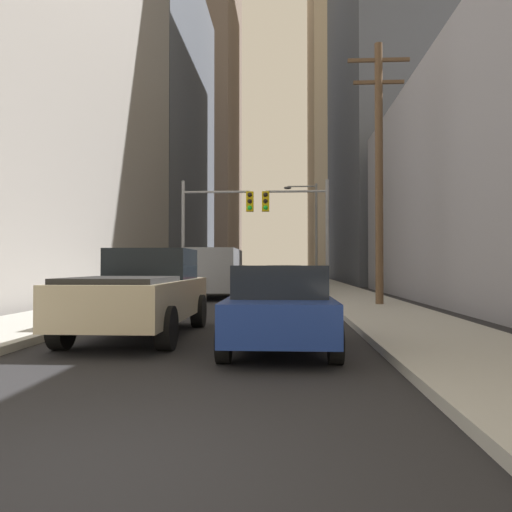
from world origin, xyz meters
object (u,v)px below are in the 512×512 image
object	(u,v)px
sedan_blue	(280,307)
sedan_silver	(283,272)
sedan_white	(233,277)
traffic_signal_near_right	(299,217)
cargo_van_grey	(217,270)
sedan_green	(285,276)
traffic_signal_near_left	(214,218)
pickup_truck_beige	(142,293)
sedan_maroon	(284,280)

from	to	relation	value
sedan_blue	sedan_silver	distance (m)	43.91
sedan_white	traffic_signal_near_right	distance (m)	7.29
sedan_silver	cargo_van_grey	bearing A→B (deg)	-95.83
traffic_signal_near_right	sedan_green	bearing A→B (deg)	95.07
traffic_signal_near_left	traffic_signal_near_right	bearing A→B (deg)	-0.00
sedan_silver	traffic_signal_near_right	bearing A→B (deg)	-88.13
pickup_truck_beige	sedan_silver	bearing A→B (deg)	85.97
sedan_maroon	sedan_green	size ratio (longest dim) A/B	1.01
sedan_silver	traffic_signal_near_left	world-z (taller)	traffic_signal_near_left
cargo_van_grey	traffic_signal_near_right	xyz separation A→B (m)	(3.88, 3.40, 2.74)
sedan_green	traffic_signal_near_right	distance (m)	8.77
sedan_maroon	sedan_white	world-z (taller)	same
sedan_maroon	traffic_signal_near_right	world-z (taller)	traffic_signal_near_right
cargo_van_grey	sedan_maroon	world-z (taller)	cargo_van_grey
sedan_silver	sedan_green	bearing A→B (deg)	-89.57
traffic_signal_near_left	traffic_signal_near_right	size ratio (longest dim) A/B	1.00
pickup_truck_beige	sedan_silver	world-z (taller)	pickup_truck_beige
sedan_blue	sedan_silver	xyz separation A→B (m)	(-0.01, 43.91, 0.00)
sedan_white	traffic_signal_near_right	xyz separation A→B (m)	(3.96, -5.18, 3.26)
sedan_silver	traffic_signal_near_left	xyz separation A→B (m)	(-3.64, -26.24, 3.27)
sedan_blue	traffic_signal_near_right	xyz separation A→B (m)	(0.84, 17.67, 3.26)
sedan_silver	traffic_signal_near_right	size ratio (longest dim) A/B	0.70
cargo_van_grey	sedan_silver	world-z (taller)	cargo_van_grey
cargo_van_grey	traffic_signal_near_right	distance (m)	5.84
pickup_truck_beige	traffic_signal_near_left	bearing A→B (deg)	92.39
sedan_blue	sedan_green	world-z (taller)	same
cargo_van_grey	sedan_white	bearing A→B (deg)	90.50
pickup_truck_beige	traffic_signal_near_left	world-z (taller)	traffic_signal_near_left
cargo_van_grey	sedan_green	bearing A→B (deg)	74.63
cargo_van_grey	sedan_maroon	xyz separation A→B (m)	(3.08, 1.81, -0.52)
pickup_truck_beige	traffic_signal_near_right	world-z (taller)	traffic_signal_near_right
cargo_van_grey	sedan_maroon	size ratio (longest dim) A/B	1.24
sedan_white	sedan_silver	world-z (taller)	same
sedan_blue	pickup_truck_beige	bearing A→B (deg)	150.75
cargo_van_grey	traffic_signal_near_left	world-z (taller)	traffic_signal_near_left
cargo_van_grey	traffic_signal_near_left	xyz separation A→B (m)	(-0.61, 3.40, 2.76)
traffic_signal_near_left	sedan_maroon	bearing A→B (deg)	-23.36
traffic_signal_near_left	sedan_green	bearing A→B (deg)	65.03
sedan_white	traffic_signal_near_left	size ratio (longest dim) A/B	0.70
traffic_signal_near_right	cargo_van_grey	bearing A→B (deg)	-138.79
sedan_maroon	sedan_silver	bearing A→B (deg)	90.11
pickup_truck_beige	sedan_maroon	size ratio (longest dim) A/B	1.27
sedan_white	traffic_signal_near_left	bearing A→B (deg)	-95.92
sedan_maroon	pickup_truck_beige	bearing A→B (deg)	-101.86
cargo_van_grey	sedan_blue	distance (m)	14.60
sedan_maroon	sedan_silver	distance (m)	27.84
cargo_van_grey	sedan_silver	distance (m)	29.80
pickup_truck_beige	traffic_signal_near_right	distance (m)	16.74
sedan_white	traffic_signal_near_left	distance (m)	6.15
pickup_truck_beige	traffic_signal_near_right	bearing A→B (deg)	76.54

